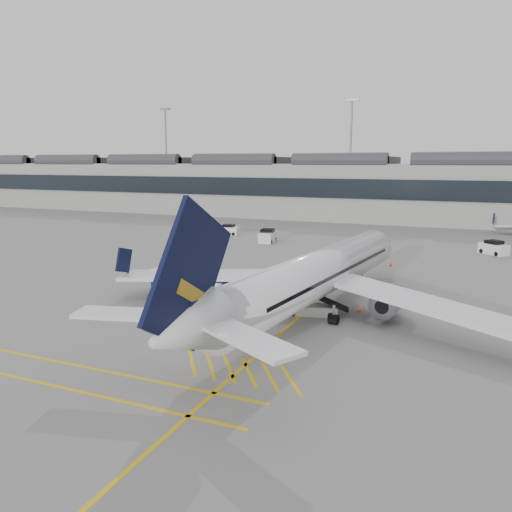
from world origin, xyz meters
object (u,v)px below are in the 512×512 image
at_px(baggage_cart_a, 284,284).
at_px(pushback_tug, 182,287).
at_px(belt_loader, 311,307).
at_px(ramp_agent_b, 256,302).
at_px(ramp_agent_a, 284,286).
at_px(airliner_main, 314,276).

relative_size(baggage_cart_a, pushback_tug, 0.74).
relative_size(belt_loader, pushback_tug, 1.65).
distance_m(baggage_cart_a, ramp_agent_b, 5.38).
height_order(ramp_agent_b, pushback_tug, ramp_agent_b).
bearing_deg(ramp_agent_a, belt_loader, -74.57).
distance_m(airliner_main, pushback_tug, 12.39).
bearing_deg(belt_loader, airliner_main, 61.88).
xyz_separation_m(ramp_agent_a, pushback_tug, (-8.40, -2.93, -0.22)).
relative_size(airliner_main, baggage_cart_a, 17.03).
bearing_deg(baggage_cart_a, pushback_tug, -150.59).
bearing_deg(ramp_agent_b, airliner_main, -160.97).
relative_size(airliner_main, ramp_agent_b, 21.70).
distance_m(belt_loader, baggage_cart_a, 5.64).
xyz_separation_m(airliner_main, belt_loader, (-0.09, -0.32, -2.33)).
bearing_deg(pushback_tug, belt_loader, 7.40).
relative_size(baggage_cart_a, ramp_agent_b, 1.27).
distance_m(ramp_agent_b, pushback_tug, 8.37).
xyz_separation_m(belt_loader, ramp_agent_b, (-4.05, -1.17, 0.29)).
xyz_separation_m(ramp_agent_b, pushback_tug, (-8.01, 2.44, -0.19)).
xyz_separation_m(airliner_main, baggage_cart_a, (-3.83, 3.87, -1.80)).
relative_size(airliner_main, ramp_agent_a, 21.11).
xyz_separation_m(airliner_main, ramp_agent_b, (-4.14, -1.50, -2.04)).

